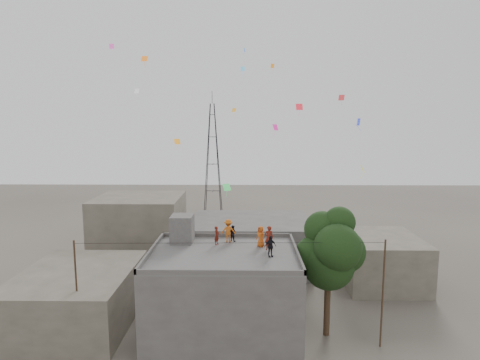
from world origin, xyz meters
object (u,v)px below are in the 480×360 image
(stair_head_box, at_px, (182,229))
(transmission_tower, at_px, (213,158))
(person_red_adult, at_px, (269,238))
(person_dark_adult, at_px, (270,246))
(tree, at_px, (331,251))

(stair_head_box, xyz_separation_m, transmission_tower, (-0.80, 37.40, 1.97))
(stair_head_box, xyz_separation_m, person_red_adult, (6.29, -1.80, -0.15))
(transmission_tower, distance_m, person_dark_adult, 41.36)
(tree, relative_size, person_red_adult, 5.38)
(person_dark_adult, bearing_deg, transmission_tower, 78.37)
(person_red_adult, distance_m, person_dark_adult, 1.50)
(transmission_tower, relative_size, person_red_adult, 11.84)
(transmission_tower, bearing_deg, person_dark_adult, -80.10)
(stair_head_box, xyz_separation_m, person_dark_adult, (6.30, -3.29, -0.29))
(transmission_tower, xyz_separation_m, person_red_adult, (7.09, -39.20, -2.12))
(stair_head_box, distance_m, person_dark_adult, 7.11)
(tree, distance_m, person_dark_adult, 4.51)
(tree, relative_size, transmission_tower, 0.45)
(person_red_adult, xyz_separation_m, person_dark_adult, (0.01, -1.49, -0.14))
(stair_head_box, height_order, transmission_tower, transmission_tower)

